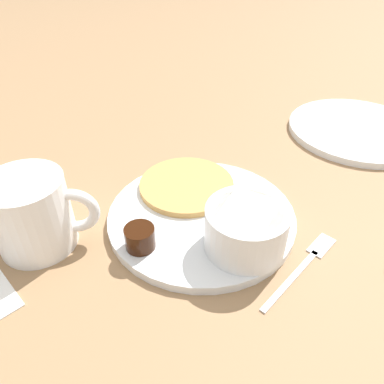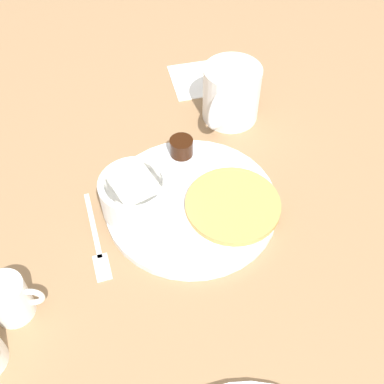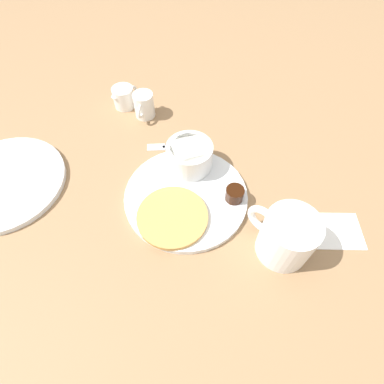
# 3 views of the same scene
# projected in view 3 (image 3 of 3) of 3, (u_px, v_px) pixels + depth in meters

# --- Properties ---
(ground_plane) EXTENTS (4.00, 4.00, 0.00)m
(ground_plane) POSITION_uv_depth(u_px,v_px,m) (186.00, 198.00, 0.61)
(ground_plane) COLOR #93704C
(plate) EXTENTS (0.25, 0.25, 0.01)m
(plate) POSITION_uv_depth(u_px,v_px,m) (186.00, 196.00, 0.61)
(plate) COLOR white
(plate) RESTS_ON ground_plane
(pancake_stack) EXTENTS (0.14, 0.14, 0.01)m
(pancake_stack) POSITION_uv_depth(u_px,v_px,m) (172.00, 217.00, 0.57)
(pancake_stack) COLOR tan
(pancake_stack) RESTS_ON plate
(bowl) EXTENTS (0.10, 0.10, 0.06)m
(bowl) POSITION_uv_depth(u_px,v_px,m) (191.00, 155.00, 0.62)
(bowl) COLOR white
(bowl) RESTS_ON plate
(syrup_cup) EXTENTS (0.04, 0.04, 0.03)m
(syrup_cup) POSITION_uv_depth(u_px,v_px,m) (235.00, 195.00, 0.59)
(syrup_cup) COLOR black
(syrup_cup) RESTS_ON plate
(butter_ramekin) EXTENTS (0.05, 0.05, 0.04)m
(butter_ramekin) POSITION_uv_depth(u_px,v_px,m) (198.00, 156.00, 0.64)
(butter_ramekin) COLOR white
(butter_ramekin) RESTS_ON plate
(coffee_mug) EXTENTS (0.12, 0.10, 0.10)m
(coffee_mug) POSITION_uv_depth(u_px,v_px,m) (286.00, 236.00, 0.51)
(coffee_mug) COLOR white
(coffee_mug) RESTS_ON ground_plane
(creamer_pitcher_near) EXTENTS (0.05, 0.07, 0.06)m
(creamer_pitcher_near) POSITION_uv_depth(u_px,v_px,m) (144.00, 105.00, 0.73)
(creamer_pitcher_near) COLOR white
(creamer_pitcher_near) RESTS_ON ground_plane
(creamer_pitcher_far) EXTENTS (0.06, 0.06, 0.05)m
(creamer_pitcher_far) POSITION_uv_depth(u_px,v_px,m) (124.00, 97.00, 0.76)
(creamer_pitcher_far) COLOR white
(creamer_pitcher_far) RESTS_ON ground_plane
(fork) EXTENTS (0.15, 0.03, 0.00)m
(fork) POSITION_uv_depth(u_px,v_px,m) (172.00, 146.00, 0.69)
(fork) COLOR silver
(fork) RESTS_ON ground_plane
(napkin) EXTENTS (0.11, 0.09, 0.00)m
(napkin) POSITION_uv_depth(u_px,v_px,m) (334.00, 231.00, 0.57)
(napkin) COLOR white
(napkin) RESTS_ON ground_plane
(far_plate) EXTENTS (0.25, 0.25, 0.01)m
(far_plate) POSITION_uv_depth(u_px,v_px,m) (4.00, 182.00, 0.63)
(far_plate) COLOR white
(far_plate) RESTS_ON ground_plane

